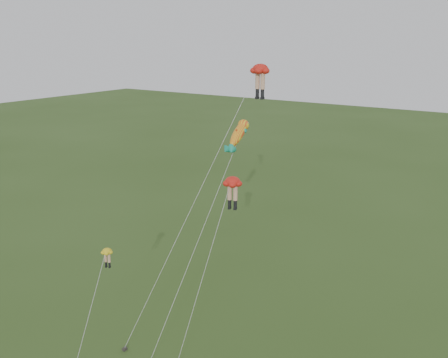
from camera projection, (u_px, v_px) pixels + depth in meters
The scene contains 4 objects.
legs_kite_red_high at pixel (258, 76), 37.06m from camera, with size 7.44×10.13×21.73m.
legs_kite_red_mid at pixel (232, 187), 34.68m from camera, with size 2.54×6.40×14.31m.
legs_kite_yellow at pixel (106, 257), 39.96m from camera, with size 2.95×6.71×7.28m.
fish_kite at pixel (238, 135), 37.43m from camera, with size 3.23×9.91×17.83m.
Camera 1 is at (22.39, -23.92, 23.61)m, focal length 40.00 mm.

